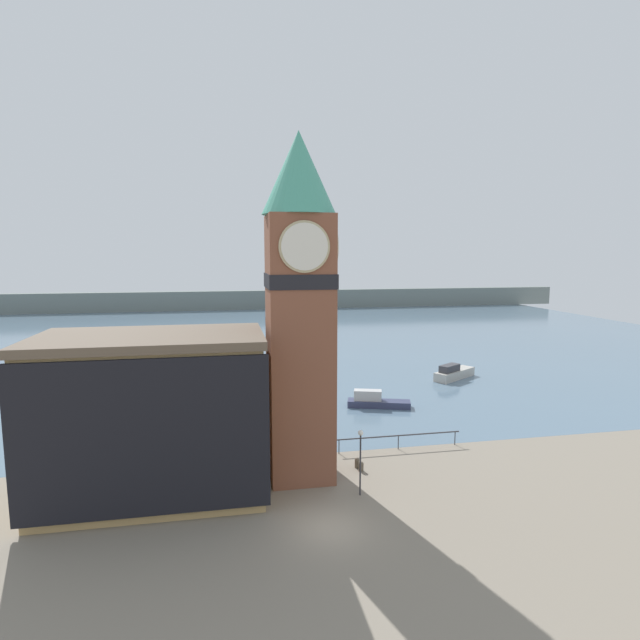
{
  "coord_description": "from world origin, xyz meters",
  "views": [
    {
      "loc": [
        -5.07,
        -24.33,
        14.47
      ],
      "look_at": [
        0.54,
        5.08,
        10.55
      ],
      "focal_mm": 28.0,
      "sensor_mm": 36.0,
      "label": 1
    }
  ],
  "objects_px": {
    "clock_tower": "(300,300)",
    "boat_far": "(454,373)",
    "pier_building": "(153,415)",
    "mooring_bollard_near": "(361,466)",
    "boat_near": "(375,401)",
    "mooring_bollard_far": "(357,462)",
    "lamp_post": "(360,450)"
  },
  "relations": [
    {
      "from": "boat_far",
      "to": "boat_near",
      "type": "bearing_deg",
      "value": -177.15
    },
    {
      "from": "boat_far",
      "to": "clock_tower",
      "type": "bearing_deg",
      "value": -166.92
    },
    {
      "from": "clock_tower",
      "to": "pier_building",
      "type": "distance_m",
      "value": 11.31
    },
    {
      "from": "clock_tower",
      "to": "boat_far",
      "type": "relative_size",
      "value": 3.56
    },
    {
      "from": "pier_building",
      "to": "boat_far",
      "type": "bearing_deg",
      "value": 37.06
    },
    {
      "from": "boat_near",
      "to": "lamp_post",
      "type": "relative_size",
      "value": 1.5
    },
    {
      "from": "boat_far",
      "to": "lamp_post",
      "type": "distance_m",
      "value": 31.68
    },
    {
      "from": "clock_tower",
      "to": "mooring_bollard_far",
      "type": "distance_m",
      "value": 11.96
    },
    {
      "from": "clock_tower",
      "to": "pier_building",
      "type": "xyz_separation_m",
      "value": [
        -9.04,
        -0.87,
        -6.73
      ]
    },
    {
      "from": "pier_building",
      "to": "boat_far",
      "type": "xyz_separation_m",
      "value": [
        30.6,
        23.11,
        -4.24
      ]
    },
    {
      "from": "pier_building",
      "to": "lamp_post",
      "type": "xyz_separation_m",
      "value": [
        12.17,
        -2.57,
        -2.09
      ]
    },
    {
      "from": "pier_building",
      "to": "mooring_bollard_far",
      "type": "distance_m",
      "value": 13.84
    },
    {
      "from": "boat_near",
      "to": "boat_far",
      "type": "height_order",
      "value": "boat_far"
    },
    {
      "from": "pier_building",
      "to": "boat_near",
      "type": "height_order",
      "value": "pier_building"
    },
    {
      "from": "mooring_bollard_far",
      "to": "mooring_bollard_near",
      "type": "bearing_deg",
      "value": -77.09
    },
    {
      "from": "pier_building",
      "to": "mooring_bollard_near",
      "type": "height_order",
      "value": "pier_building"
    },
    {
      "from": "boat_near",
      "to": "mooring_bollard_far",
      "type": "xyz_separation_m",
      "value": [
        -5.3,
        -13.02,
        -0.19
      ]
    },
    {
      "from": "boat_far",
      "to": "mooring_bollard_far",
      "type": "distance_m",
      "value": 28.04
    },
    {
      "from": "boat_far",
      "to": "mooring_bollard_far",
      "type": "xyz_separation_m",
      "value": [
        -17.58,
        -21.84,
        -0.3
      ]
    },
    {
      "from": "clock_tower",
      "to": "boat_near",
      "type": "relative_size",
      "value": 3.6
    },
    {
      "from": "pier_building",
      "to": "mooring_bollard_near",
      "type": "relative_size",
      "value": 20.06
    },
    {
      "from": "lamp_post",
      "to": "clock_tower",
      "type": "bearing_deg",
      "value": 132.27
    },
    {
      "from": "boat_near",
      "to": "mooring_bollard_far",
      "type": "bearing_deg",
      "value": -95.15
    },
    {
      "from": "clock_tower",
      "to": "lamp_post",
      "type": "bearing_deg",
      "value": -47.73
    },
    {
      "from": "clock_tower",
      "to": "mooring_bollard_near",
      "type": "height_order",
      "value": "clock_tower"
    },
    {
      "from": "clock_tower",
      "to": "boat_far",
      "type": "bearing_deg",
      "value": 45.9
    },
    {
      "from": "pier_building",
      "to": "lamp_post",
      "type": "height_order",
      "value": "pier_building"
    },
    {
      "from": "mooring_bollard_far",
      "to": "clock_tower",
      "type": "bearing_deg",
      "value": -174.21
    },
    {
      "from": "clock_tower",
      "to": "lamp_post",
      "type": "height_order",
      "value": "clock_tower"
    },
    {
      "from": "pier_building",
      "to": "mooring_bollard_near",
      "type": "xyz_separation_m",
      "value": [
        13.14,
        0.71,
        -4.58
      ]
    },
    {
      "from": "mooring_bollard_near",
      "to": "mooring_bollard_far",
      "type": "distance_m",
      "value": 0.58
    },
    {
      "from": "clock_tower",
      "to": "mooring_bollard_far",
      "type": "height_order",
      "value": "clock_tower"
    }
  ]
}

